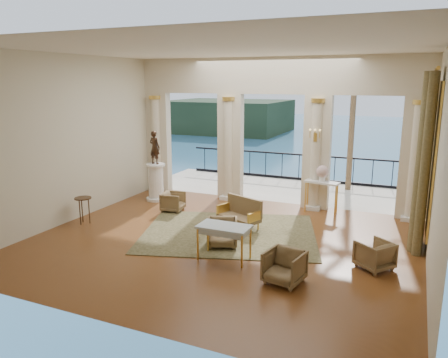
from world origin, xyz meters
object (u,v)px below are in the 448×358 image
at_px(pedestal, 156,183).
at_px(side_table, 83,201).
at_px(armchair_c, 375,254).
at_px(game_table, 224,229).
at_px(armchair_d, 173,201).
at_px(armchair_b, 284,265).
at_px(settee, 241,213).
at_px(console_table, 322,187).
at_px(statue, 155,147).
at_px(armchair_a, 222,231).

bearing_deg(pedestal, side_table, -100.02).
height_order(armchair_c, game_table, game_table).
bearing_deg(game_table, pedestal, 138.29).
bearing_deg(armchair_d, armchair_b, -135.21).
bearing_deg(settee, armchair_c, 0.41).
distance_m(armchair_c, settee, 3.74).
xyz_separation_m(pedestal, console_table, (5.17, 0.82, 0.20)).
xyz_separation_m(armchair_d, statue, (-1.13, 0.84, 1.42)).
xyz_separation_m(settee, game_table, (0.47, -2.16, 0.30)).
relative_size(armchair_a, console_table, 0.69).
relative_size(armchair_b, statue, 0.66).
height_order(armchair_a, armchair_b, armchair_a).
height_order(armchair_c, armchair_d, armchair_c).
xyz_separation_m(game_table, side_table, (-4.47, 0.70, -0.07)).
xyz_separation_m(armchair_b, armchair_d, (-4.35, 3.24, -0.04)).
distance_m(armchair_c, armchair_d, 6.16).
relative_size(armchair_c, game_table, 0.58).
bearing_deg(side_table, statue, 79.98).
distance_m(armchair_c, statue, 7.64).
height_order(game_table, side_table, game_table).
bearing_deg(armchair_a, console_table, 44.03).
distance_m(pedestal, statue, 1.15).
distance_m(armchair_b, settee, 3.36).
bearing_deg(armchair_b, game_table, 170.22).
bearing_deg(console_table, statue, -160.71).
bearing_deg(pedestal, armchair_c, -21.18).
height_order(armchair_c, statue, statue).
distance_m(armchair_b, console_table, 4.93).
xyz_separation_m(armchair_a, side_table, (-4.11, -0.02, 0.27)).
bearing_deg(side_table, armchair_b, -11.88).
bearing_deg(armchair_a, armchair_d, 118.97).
relative_size(armchair_a, statue, 0.67).
bearing_deg(statue, settee, 167.00).
xyz_separation_m(armchair_a, statue, (-3.61, 2.81, 1.37)).
relative_size(armchair_d, game_table, 0.56).
distance_m(armchair_d, settee, 2.44).
relative_size(game_table, side_table, 1.55).
xyz_separation_m(pedestal, side_table, (-0.50, -2.83, 0.05)).
relative_size(armchair_a, armchair_c, 1.09).
relative_size(armchair_d, console_table, 0.61).
distance_m(game_table, console_table, 4.51).
height_order(game_table, pedestal, pedestal).
height_order(armchair_a, console_table, console_table).
relative_size(armchair_b, armchair_d, 1.12).
xyz_separation_m(armchair_a, armchair_d, (-2.48, 1.97, -0.04)).
bearing_deg(armchair_a, pedestal, 119.45).
relative_size(armchair_b, settee, 0.54).
distance_m(armchair_b, pedestal, 6.84).
xyz_separation_m(game_table, statue, (-3.97, 3.53, 1.04)).
height_order(armchair_b, statue, statue).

